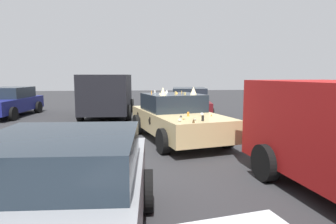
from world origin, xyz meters
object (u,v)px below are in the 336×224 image
(parked_sedan_near_right, at_px, (8,102))
(art_car_decorated, at_px, (176,117))
(parked_van_row_back_center, at_px, (108,93))
(parked_sedan_behind_right, at_px, (189,103))
(parked_sedan_far_left, at_px, (54,207))

(parked_sedan_near_right, bearing_deg, art_car_decorated, 56.22)
(art_car_decorated, distance_m, parked_van_row_back_center, 6.31)
(art_car_decorated, height_order, parked_sedan_near_right, art_car_decorated)
(art_car_decorated, relative_size, parked_sedan_behind_right, 1.05)
(art_car_decorated, distance_m, parked_sedan_behind_right, 5.06)
(parked_sedan_near_right, bearing_deg, parked_sedan_behind_right, 87.24)
(art_car_decorated, xyz_separation_m, parked_van_row_back_center, (5.69, 2.68, 0.45))
(art_car_decorated, relative_size, parked_van_row_back_center, 0.91)
(art_car_decorated, relative_size, parked_sedan_near_right, 1.05)
(art_car_decorated, bearing_deg, parked_sedan_far_left, -32.88)
(art_car_decorated, distance_m, parked_sedan_far_left, 6.42)
(parked_sedan_far_left, xyz_separation_m, parked_sedan_behind_right, (10.98, -3.34, 0.01))
(parked_van_row_back_center, relative_size, parked_sedan_near_right, 1.16)
(parked_sedan_behind_right, distance_m, parked_sedan_near_right, 8.98)
(art_car_decorated, bearing_deg, parked_sedan_behind_right, 151.20)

